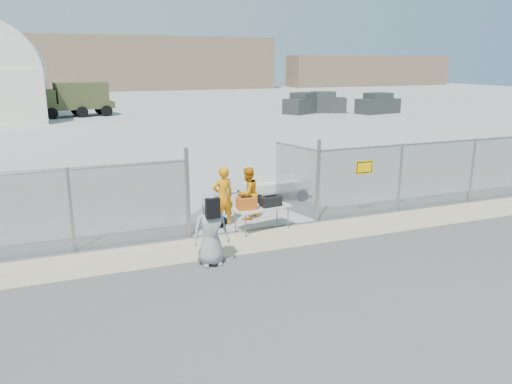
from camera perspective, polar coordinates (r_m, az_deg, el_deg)
name	(u,v)px	position (r m, az deg, el deg)	size (l,w,h in m)	color
ground	(285,252)	(12.87, 3.30, -6.84)	(160.00, 160.00, 0.00)	#454545
tarmac_inside	(111,110)	(53.30, -16.22, 8.99)	(160.00, 80.00, 0.01)	#A0A09E
dirt_strip	(269,239)	(13.73, 1.54, -5.40)	(44.00, 1.60, 0.01)	#C4B186
distant_hills	(117,63)	(89.42, -15.57, 13.97)	(140.00, 6.00, 9.00)	#7F684F
chain_link_fence	(256,192)	(14.28, 0.00, 0.00)	(40.00, 0.20, 2.20)	gray
folding_table	(262,218)	(14.36, 0.69, -3.04)	(1.65, 0.69, 0.70)	beige
orange_bag	(246,203)	(14.00, -1.10, -1.29)	(0.53, 0.36, 0.33)	#CC5512
black_duffel	(271,201)	(14.30, 1.68, -1.06)	(0.59, 0.34, 0.28)	black
security_worker_left	(223,196)	(14.64, -3.80, -0.51)	(0.65, 0.43, 1.78)	orange
security_worker_right	(248,193)	(15.25, -0.96, -0.16)	(0.79, 0.62, 1.63)	orange
visitor	(211,230)	(11.85, -5.20, -4.29)	(0.86, 0.56, 1.76)	gray
utility_trailer	(272,189)	(17.61, 1.89, 0.37)	(3.08, 1.59, 0.75)	beige
military_truck	(76,100)	(47.64, -19.87, 9.90)	(6.26, 2.31, 2.99)	#444925
parked_vehicle_near	(304,103)	(47.94, 5.53, 10.07)	(4.23, 1.91, 1.91)	#303431
parked_vehicle_mid	(323,102)	(49.01, 7.66, 10.12)	(4.28, 1.94, 1.94)	#303431
parked_vehicle_far	(378,103)	(48.99, 13.76, 9.81)	(4.17, 1.89, 1.89)	#303431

